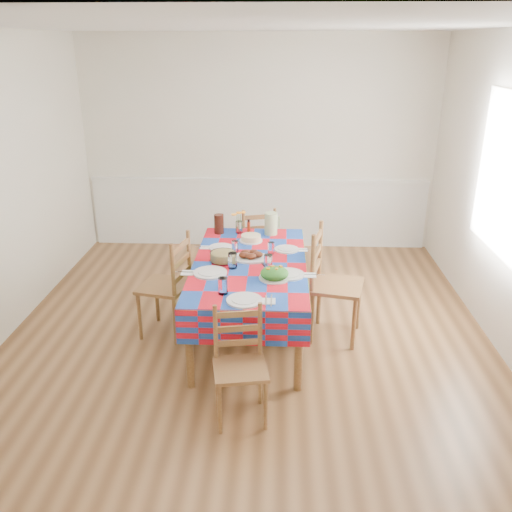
# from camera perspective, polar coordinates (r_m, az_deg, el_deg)

# --- Properties ---
(room) EXTENTS (4.58, 5.08, 2.78)m
(room) POSITION_cam_1_polar(r_m,az_deg,el_deg) (4.61, -0.94, 6.16)
(room) COLOR brown
(room) RESTS_ON ground
(wainscot) EXTENTS (4.41, 0.06, 0.92)m
(wainscot) POSITION_cam_1_polar(r_m,az_deg,el_deg) (7.24, 0.27, 4.81)
(wainscot) COLOR white
(wainscot) RESTS_ON room
(window_right) EXTENTS (0.00, 1.40, 1.40)m
(window_right) POSITION_cam_1_polar(r_m,az_deg,el_deg) (5.24, 24.66, 7.78)
(window_right) COLOR white
(window_right) RESTS_ON room
(dining_table) EXTENTS (1.02, 1.89, 0.74)m
(dining_table) POSITION_cam_1_polar(r_m,az_deg,el_deg) (4.90, -0.66, -1.51)
(dining_table) COLOR brown
(dining_table) RESTS_ON room
(setting_near_head) EXTENTS (0.45, 0.30, 0.13)m
(setting_near_head) POSITION_cam_1_polar(r_m,az_deg,el_deg) (4.18, -1.97, -4.11)
(setting_near_head) COLOR white
(setting_near_head) RESTS_ON dining_table
(setting_left_near) EXTENTS (0.53, 0.32, 0.14)m
(setting_left_near) POSITION_cam_1_polar(r_m,az_deg,el_deg) (4.67, -4.06, -1.28)
(setting_left_near) COLOR white
(setting_left_near) RESTS_ON dining_table
(setting_left_far) EXTENTS (0.42, 0.25, 0.11)m
(setting_left_far) POSITION_cam_1_polar(r_m,az_deg,el_deg) (5.16, -3.25, 0.95)
(setting_left_far) COLOR white
(setting_left_far) RESTS_ON dining_table
(setting_right_near) EXTENTS (0.52, 0.30, 0.13)m
(setting_right_near) POSITION_cam_1_polar(r_m,az_deg,el_deg) (4.63, 2.71, -1.46)
(setting_right_near) COLOR white
(setting_right_near) RESTS_ON dining_table
(setting_right_far) EXTENTS (0.44, 0.25, 0.11)m
(setting_right_far) POSITION_cam_1_polar(r_m,az_deg,el_deg) (5.12, 2.72, 0.77)
(setting_right_far) COLOR white
(setting_right_far) RESTS_ON dining_table
(meat_platter) EXTENTS (0.37, 0.26, 0.07)m
(meat_platter) POSITION_cam_1_polar(r_m,az_deg,el_deg) (4.93, -0.59, 0.01)
(meat_platter) COLOR white
(meat_platter) RESTS_ON dining_table
(salad_platter) EXTENTS (0.26, 0.26, 0.11)m
(salad_platter) POSITION_cam_1_polar(r_m,az_deg,el_deg) (4.52, 1.96, -1.89)
(salad_platter) COLOR white
(salad_platter) RESTS_ON dining_table
(pasta_bowl) EXTENTS (0.24, 0.24, 0.08)m
(pasta_bowl) POSITION_cam_1_polar(r_m,az_deg,el_deg) (4.88, -3.49, -0.06)
(pasta_bowl) COLOR white
(pasta_bowl) RESTS_ON dining_table
(cake) EXTENTS (0.23, 0.23, 0.06)m
(cake) POSITION_cam_1_polar(r_m,az_deg,el_deg) (5.37, -0.54, 1.88)
(cake) COLOR white
(cake) RESTS_ON dining_table
(serving_utensils) EXTENTS (0.14, 0.31, 0.01)m
(serving_utensils) POSITION_cam_1_polar(r_m,az_deg,el_deg) (4.75, 1.37, -1.18)
(serving_utensils) COLOR black
(serving_utensils) RESTS_ON dining_table
(flower_vase) EXTENTS (0.15, 0.12, 0.24)m
(flower_vase) POSITION_cam_1_polar(r_m,az_deg,el_deg) (5.58, -1.80, 3.40)
(flower_vase) COLOR white
(flower_vase) RESTS_ON dining_table
(hot_sauce) EXTENTS (0.03, 0.03, 0.14)m
(hot_sauce) POSITION_cam_1_polar(r_m,az_deg,el_deg) (5.61, -0.77, 3.19)
(hot_sauce) COLOR red
(hot_sauce) RESTS_ON dining_table
(green_pitcher) EXTENTS (0.13, 0.13, 0.23)m
(green_pitcher) POSITION_cam_1_polar(r_m,az_deg,el_deg) (5.54, 1.59, 3.43)
(green_pitcher) COLOR #A9C58B
(green_pitcher) RESTS_ON dining_table
(tea_pitcher) EXTENTS (0.10, 0.10, 0.20)m
(tea_pitcher) POSITION_cam_1_polar(r_m,az_deg,el_deg) (5.59, -3.92, 3.40)
(tea_pitcher) COLOR black
(tea_pitcher) RESTS_ON dining_table
(name_card) EXTENTS (0.07, 0.02, 0.02)m
(name_card) POSITION_cam_1_polar(r_m,az_deg,el_deg) (4.06, -1.20, -5.26)
(name_card) COLOR white
(name_card) RESTS_ON dining_table
(chair_near) EXTENTS (0.43, 0.42, 0.85)m
(chair_near) POSITION_cam_1_polar(r_m,az_deg,el_deg) (3.96, -1.71, -11.47)
(chair_near) COLOR brown
(chair_near) RESTS_ON room
(chair_far) EXTENTS (0.49, 0.47, 0.91)m
(chair_far) POSITION_cam_1_polar(r_m,az_deg,el_deg) (6.08, 0.06, 1.11)
(chair_far) COLOR brown
(chair_far) RESTS_ON room
(chair_left) EXTENTS (0.50, 0.51, 0.98)m
(chair_left) POSITION_cam_1_polar(r_m,az_deg,el_deg) (5.05, -9.21, -3.18)
(chair_left) COLOR brown
(chair_left) RESTS_ON room
(chair_right) EXTENTS (0.54, 0.56, 1.06)m
(chair_right) POSITION_cam_1_polar(r_m,az_deg,el_deg) (4.98, 7.98, -3.02)
(chair_right) COLOR brown
(chair_right) RESTS_ON room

